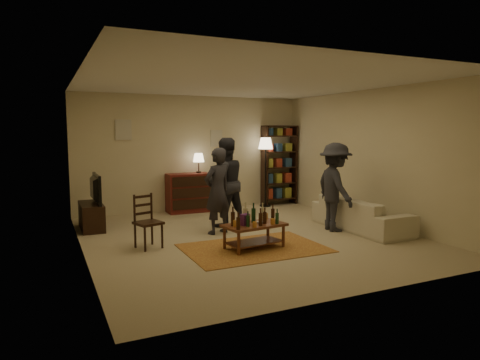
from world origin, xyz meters
TOP-DOWN VIEW (x-y plane):
  - floor at (0.00, 0.00)m, footprint 6.00×6.00m
  - room_shell at (-0.65, 2.98)m, footprint 6.00×6.00m
  - rug at (-0.25, -0.74)m, footprint 2.20×1.50m
  - coffee_table at (-0.25, -0.74)m, footprint 1.04×0.67m
  - dining_chair at (-1.78, 0.05)m, footprint 0.48×0.48m
  - tv_stand at (-2.44, 1.80)m, footprint 0.40×1.00m
  - dresser at (-0.19, 2.71)m, footprint 1.00×0.50m
  - bookshelf at (2.25, 2.78)m, footprint 0.90×0.34m
  - floor_lamp at (1.78, 2.65)m, footprint 0.36×0.36m
  - sofa at (2.20, -0.40)m, footprint 0.81×2.08m
  - person_left at (-0.39, 0.46)m, footprint 0.67×0.55m
  - person_right at (-0.03, 0.98)m, footprint 0.91×0.74m
  - person_by_sofa at (1.70, -0.24)m, footprint 0.78×1.16m

SIDE VIEW (x-z plane):
  - floor at x=0.00m, z-range 0.00..0.00m
  - rug at x=-0.25m, z-range 0.00..0.01m
  - sofa at x=2.20m, z-range 0.00..0.61m
  - coffee_table at x=-0.25m, z-range 0.00..0.74m
  - tv_stand at x=-2.44m, z-range -0.14..0.91m
  - dining_chair at x=-1.78m, z-range 0.02..0.90m
  - dresser at x=-0.19m, z-range -0.20..1.16m
  - person_left at x=-0.39m, z-range 0.00..1.57m
  - person_by_sofa at x=1.70m, z-range 0.00..1.66m
  - person_right at x=-0.03m, z-range 0.00..1.74m
  - bookshelf at x=2.25m, z-range 0.03..2.04m
  - floor_lamp at x=1.78m, z-range 0.60..2.31m
  - room_shell at x=-0.65m, z-range -1.19..4.81m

